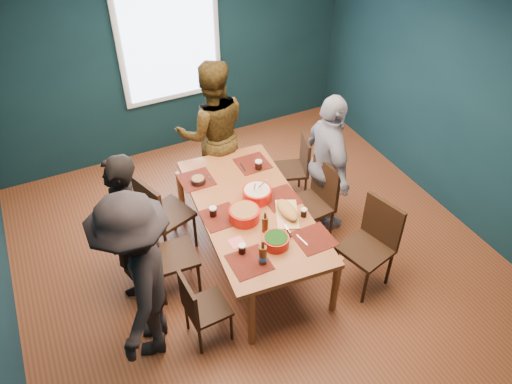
% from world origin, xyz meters
% --- Properties ---
extents(room, '(5.01, 5.01, 2.71)m').
position_xyz_m(room, '(0.00, 0.27, 1.37)').
color(room, brown).
rests_on(room, ground).
extents(dining_table, '(1.21, 2.14, 0.78)m').
position_xyz_m(dining_table, '(-0.06, -0.06, 0.71)').
color(dining_table, brown).
rests_on(dining_table, floor).
extents(chair_left_far, '(0.58, 0.58, 1.02)m').
position_xyz_m(chair_left_far, '(-0.88, 0.51, 0.59)').
color(chair_left_far, black).
rests_on(chair_left_far, floor).
extents(chair_left_mid, '(0.45, 0.45, 0.95)m').
position_xyz_m(chair_left_mid, '(-1.00, -0.05, 0.55)').
color(chair_left_mid, black).
rests_on(chair_left_mid, floor).
extents(chair_left_near, '(0.39, 0.39, 0.82)m').
position_xyz_m(chair_left_near, '(-0.92, -0.75, 0.48)').
color(chair_left_near, black).
rests_on(chair_left_near, floor).
extents(chair_right_far, '(0.49, 0.49, 0.86)m').
position_xyz_m(chair_right_far, '(0.93, 0.71, 0.50)').
color(chair_right_far, black).
rests_on(chair_right_far, floor).
extents(chair_right_mid, '(0.48, 0.48, 1.00)m').
position_xyz_m(chair_right_mid, '(0.76, -0.01, 0.58)').
color(chair_right_mid, black).
rests_on(chair_right_mid, floor).
extents(chair_right_near, '(0.55, 0.55, 1.00)m').
position_xyz_m(chair_right_near, '(0.94, -0.82, 0.58)').
color(chair_right_near, black).
rests_on(chair_right_near, floor).
extents(person_far_left, '(0.59, 0.70, 1.63)m').
position_xyz_m(person_far_left, '(-1.29, 0.17, 0.81)').
color(person_far_left, black).
rests_on(person_far_left, floor).
extents(person_back, '(1.01, 0.87, 1.82)m').
position_xyz_m(person_back, '(0.05, 1.22, 0.91)').
color(person_back, black).
rests_on(person_back, floor).
extents(person_right, '(0.58, 1.05, 1.69)m').
position_xyz_m(person_right, '(0.98, 0.14, 0.85)').
color(person_right, white).
rests_on(person_right, floor).
extents(person_near_left, '(1.04, 1.31, 1.77)m').
position_xyz_m(person_near_left, '(-1.36, -0.58, 0.88)').
color(person_near_left, black).
rests_on(person_near_left, floor).
extents(bowl_salad, '(0.31, 0.31, 0.13)m').
position_xyz_m(bowl_salad, '(-0.20, -0.19, 0.85)').
color(bowl_salad, red).
rests_on(bowl_salad, dining_table).
extents(bowl_dumpling, '(0.30, 0.30, 0.28)m').
position_xyz_m(bowl_dumpling, '(0.05, 0.04, 0.85)').
color(bowl_dumpling, red).
rests_on(bowl_dumpling, dining_table).
extents(bowl_herbs, '(0.25, 0.25, 0.11)m').
position_xyz_m(bowl_herbs, '(-0.09, -0.64, 0.84)').
color(bowl_herbs, red).
rests_on(bowl_herbs, dining_table).
extents(cutting_board, '(0.37, 0.55, 0.12)m').
position_xyz_m(cutting_board, '(0.21, -0.32, 0.84)').
color(cutting_board, '#DEA877').
rests_on(cutting_board, dining_table).
extents(small_bowl, '(0.16, 0.16, 0.07)m').
position_xyz_m(small_bowl, '(-0.40, 0.55, 0.82)').
color(small_bowl, black).
rests_on(small_bowl, dining_table).
extents(beer_bottle_a, '(0.08, 0.08, 0.28)m').
position_xyz_m(beer_bottle_a, '(-0.30, -0.79, 0.88)').
color(beer_bottle_a, '#43220C').
rests_on(beer_bottle_a, dining_table).
extents(beer_bottle_b, '(0.06, 0.06, 0.24)m').
position_xyz_m(beer_bottle_b, '(-0.09, -0.43, 0.88)').
color(beer_bottle_b, '#43220C').
rests_on(beer_bottle_b, dining_table).
extents(cola_glass_a, '(0.07, 0.07, 0.10)m').
position_xyz_m(cola_glass_a, '(-0.41, -0.60, 0.84)').
color(cola_glass_a, black).
rests_on(cola_glass_a, dining_table).
extents(cola_glass_b, '(0.07, 0.07, 0.09)m').
position_xyz_m(cola_glass_b, '(0.35, -0.41, 0.83)').
color(cola_glass_b, black).
rests_on(cola_glass_b, dining_table).
extents(cola_glass_c, '(0.08, 0.08, 0.11)m').
position_xyz_m(cola_glass_c, '(0.29, 0.49, 0.84)').
color(cola_glass_c, black).
rests_on(cola_glass_c, dining_table).
extents(cola_glass_d, '(0.08, 0.08, 0.11)m').
position_xyz_m(cola_glass_d, '(-0.45, -0.01, 0.84)').
color(cola_glass_d, black).
rests_on(cola_glass_d, dining_table).
extents(napkin_a, '(0.14, 0.14, 0.00)m').
position_xyz_m(napkin_a, '(0.25, -0.02, 0.78)').
color(napkin_a, '#FE6A72').
rests_on(napkin_a, dining_table).
extents(napkin_b, '(0.14, 0.14, 0.00)m').
position_xyz_m(napkin_b, '(-0.40, -0.45, 0.78)').
color(napkin_b, '#FE6A72').
rests_on(napkin_b, dining_table).
extents(napkin_c, '(0.14, 0.14, 0.00)m').
position_xyz_m(napkin_c, '(0.33, -0.81, 0.78)').
color(napkin_c, '#FE6A72').
rests_on(napkin_c, dining_table).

